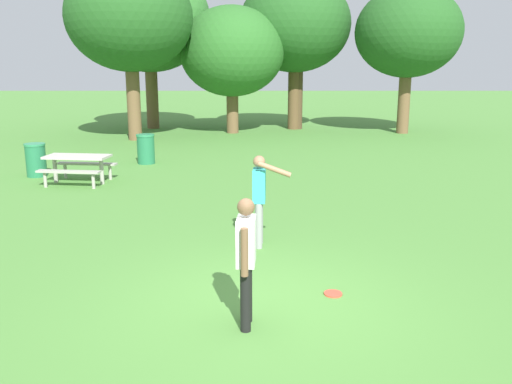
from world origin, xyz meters
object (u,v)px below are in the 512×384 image
tree_far_right (234,52)px  tree_back_right (410,33)px  tree_tall_left (151,19)px  tree_broad_center (131,18)px  trash_can_further_along (148,149)px  person_catcher (248,254)px  tree_slender_mid (297,25)px  person_thrower (262,194)px  trash_can_beside_table (38,160)px  tree_back_left (301,30)px  frisbee (335,294)px  picnic_table_near (80,163)px

tree_far_right → tree_back_right: tree_back_right is taller
tree_tall_left → tree_broad_center: tree_tall_left is taller
trash_can_further_along → tree_far_right: size_ratio=0.17×
person_catcher → tree_slender_mid: bearing=84.6°
tree_tall_left → person_thrower: bearing=-73.9°
tree_tall_left → tree_broad_center: (0.03, -4.32, -0.26)m
trash_can_beside_table → tree_tall_left: 13.07m
trash_can_further_along → tree_back_right: tree_back_right is taller
trash_can_beside_table → tree_broad_center: (1.18, 7.78, 4.54)m
person_catcher → tree_tall_left: (-5.09, 21.35, 4.34)m
tree_far_right → trash_can_further_along: bearing=-107.1°
tree_tall_left → tree_back_left: size_ratio=1.20×
frisbee → tree_back_left: 20.75m
person_catcher → tree_back_left: tree_back_left is taller
tree_far_right → tree_back_right: (8.00, -0.08, 0.84)m
person_thrower → trash_can_further_along: (-3.66, 8.27, -0.48)m
tree_broad_center → tree_far_right: 4.91m
person_thrower → tree_broad_center: tree_broad_center is taller
person_catcher → picnic_table_near: 9.55m
tree_back_right → trash_can_further_along: bearing=-142.6°
person_catcher → frisbee: 1.79m
tree_tall_left → tree_back_right: bearing=-9.4°
picnic_table_near → tree_far_right: tree_far_right is taller
person_catcher → tree_back_left: 21.56m
trash_can_further_along → tree_far_right: 9.07m
picnic_table_near → trash_can_beside_table: size_ratio=1.93×
person_thrower → tree_far_right: (-1.17, 16.37, 2.76)m
frisbee → tree_far_right: 18.99m
tree_broad_center → tree_slender_mid: bearing=29.6°
tree_far_right → tree_back_left: (3.16, 1.67, 1.08)m
tree_far_right → tree_back_right: 8.04m
person_catcher → tree_broad_center: (-5.06, 17.03, 4.08)m
person_catcher → tree_broad_center: size_ratio=0.23×
picnic_table_near → tree_back_right: 16.61m
tree_far_right → tree_back_left: size_ratio=0.88×
person_catcher → trash_can_further_along: bearing=107.0°
trash_can_further_along → tree_back_right: 13.82m
picnic_table_near → tree_tall_left: tree_tall_left is taller
picnic_table_near → tree_back_right: (11.73, 11.06, 4.00)m
tree_far_right → tree_back_left: bearing=27.8°
frisbee → trash_can_beside_table: size_ratio=0.27×
tree_tall_left → tree_far_right: 4.79m
person_thrower → trash_can_beside_table: person_thrower is taller
tree_broad_center → tree_tall_left: bearing=90.3°
tree_tall_left → trash_can_further_along: bearing=-80.9°
person_catcher → trash_can_further_along: size_ratio=1.71×
person_catcher → person_thrower: bearing=86.5°
tree_far_right → tree_back_right: size_ratio=0.87×
person_thrower → tree_back_right: (6.83, 16.29, 3.60)m
picnic_table_near → tree_broad_center: 9.81m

